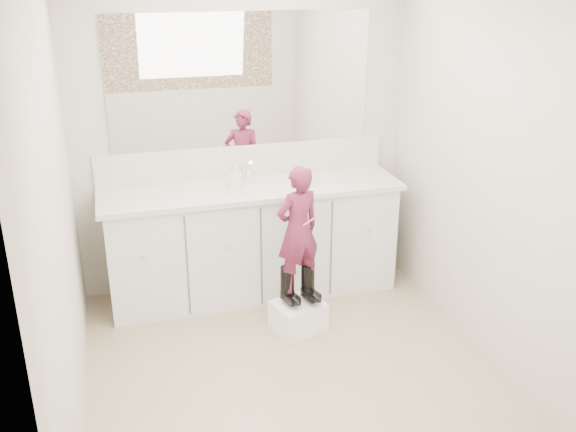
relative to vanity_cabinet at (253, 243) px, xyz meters
name	(u,v)px	position (x,y,z in m)	size (l,w,h in m)	color
floor	(298,379)	(0.00, -1.23, -0.42)	(3.00, 3.00, 0.00)	#8F7D5D
wall_back	(243,138)	(0.00, 0.27, 0.77)	(2.60, 2.60, 0.00)	beige
wall_front	(420,343)	(0.00, -2.73, 0.77)	(2.60, 2.60, 0.00)	beige
wall_left	(57,227)	(-1.30, -1.23, 0.78)	(3.00, 3.00, 0.00)	beige
wall_right	(500,182)	(1.30, -1.23, 0.78)	(3.00, 3.00, 0.00)	beige
vanity_cabinet	(253,243)	(0.00, 0.00, 0.00)	(2.20, 0.55, 0.85)	silver
countertop	(252,190)	(0.00, -0.01, 0.45)	(2.28, 0.58, 0.04)	beige
backsplash	(244,161)	(0.00, 0.26, 0.59)	(2.28, 0.03, 0.25)	beige
mirror	(242,81)	(0.00, 0.26, 1.22)	(2.00, 0.02, 1.00)	white
dot_panel	(429,226)	(0.00, -2.71, 1.22)	(2.00, 0.01, 1.20)	#472819
faucet	(247,174)	(0.00, 0.15, 0.52)	(0.08, 0.08, 0.10)	silver
cup	(301,177)	(0.38, -0.03, 0.51)	(0.10, 0.10, 0.10)	beige
soap_bottle	(236,178)	(-0.12, -0.02, 0.55)	(0.08, 0.08, 0.18)	white
step_stool	(298,316)	(0.17, -0.65, -0.32)	(0.34, 0.28, 0.22)	white
boot_left	(287,285)	(0.10, -0.63, -0.07)	(0.10, 0.19, 0.28)	black
boot_right	(308,283)	(0.25, -0.63, -0.07)	(0.10, 0.19, 0.28)	black
toddler	(298,230)	(0.17, -0.63, 0.35)	(0.33, 0.22, 0.91)	#A73360
toothbrush	(311,220)	(0.24, -0.71, 0.44)	(0.01, 0.01, 0.14)	#D7539B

